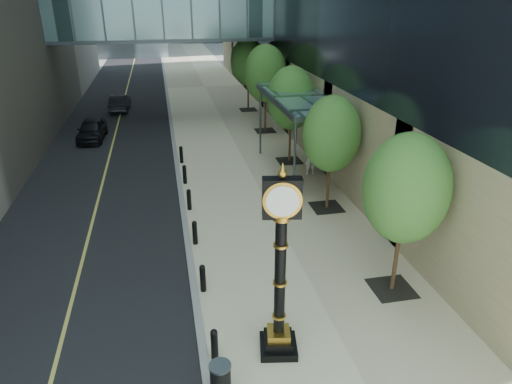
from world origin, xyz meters
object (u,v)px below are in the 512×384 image
trash_bin (221,381)px  car_far (120,103)px  car_near (92,130)px  pedestrian (310,158)px  street_clock (280,279)px

trash_bin → car_far: car_far is taller
trash_bin → car_far: size_ratio=0.22×
car_near → car_far: size_ratio=1.01×
car_near → pedestrian: bearing=-33.0°
pedestrian → car_near: 15.56m
street_clock → trash_bin: 2.90m
street_clock → car_near: size_ratio=1.34×
pedestrian → street_clock: bearing=70.3°
street_clock → car_far: 30.76m
trash_bin → car_near: bearing=103.8°
street_clock → car_far: bearing=111.8°
pedestrian → car_far: (-11.17, 17.35, -0.28)m
street_clock → car_near: (-7.48, 21.97, -1.72)m
street_clock → car_near: street_clock is taller
street_clock → pedestrian: (5.05, 12.75, -1.46)m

